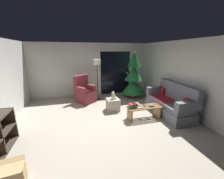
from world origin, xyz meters
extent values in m
plane|color=#9E9384|center=(0.00, 0.00, 0.00)|extent=(7.00, 7.00, 0.00)
cube|color=silver|center=(0.00, 3.06, 1.25)|extent=(5.72, 0.12, 2.50)
cube|color=silver|center=(2.86, 0.00, 1.25)|extent=(0.12, 6.00, 2.50)
cube|color=silver|center=(1.18, 2.99, 1.10)|extent=(1.60, 0.02, 2.20)
cube|color=black|center=(1.18, 2.97, 1.05)|extent=(1.50, 0.02, 2.10)
cube|color=slate|center=(2.25, 0.07, 0.17)|extent=(0.83, 1.93, 0.34)
cube|color=slate|center=(2.21, -0.55, 0.41)|extent=(0.70, 0.63, 0.14)
cube|color=slate|center=(2.23, 0.07, 0.41)|extent=(0.70, 0.63, 0.14)
cube|color=slate|center=(2.25, 0.69, 0.41)|extent=(0.70, 0.63, 0.14)
cube|color=slate|center=(2.55, 0.06, 0.78)|extent=(0.28, 1.91, 0.60)
cube|color=slate|center=(2.22, -0.80, 0.62)|extent=(0.77, 0.23, 0.28)
cube|color=slate|center=(2.28, 0.94, 0.62)|extent=(0.77, 0.23, 0.28)
cube|color=maroon|center=(2.22, 0.32, 0.49)|extent=(0.64, 0.92, 0.02)
cube|color=maroon|center=(2.38, -0.63, 0.62)|extent=(0.13, 0.32, 0.28)
cube|color=maroon|center=(2.44, 0.77, 0.62)|extent=(0.13, 0.32, 0.28)
cube|color=#9E7547|center=(1.28, -0.18, 0.39)|extent=(1.10, 0.05, 0.04)
cube|color=#9E7547|center=(1.28, -0.09, 0.39)|extent=(1.10, 0.05, 0.04)
cube|color=#9E7547|center=(1.28, -0.01, 0.39)|extent=(1.10, 0.05, 0.04)
cube|color=#9E7547|center=(1.28, 0.08, 0.39)|extent=(1.10, 0.05, 0.04)
cube|color=#9E7547|center=(1.28, 0.17, 0.39)|extent=(1.10, 0.05, 0.04)
cube|color=#9E7547|center=(0.79, -0.01, 0.19)|extent=(0.05, 0.36, 0.37)
cube|color=#9E7547|center=(1.77, -0.01, 0.19)|extent=(0.05, 0.36, 0.37)
cube|color=#333338|center=(1.32, 0.07, 0.42)|extent=(0.07, 0.16, 0.02)
cube|color=black|center=(1.51, -0.08, 0.42)|extent=(0.16, 0.06, 0.02)
cube|color=silver|center=(1.11, -0.09, 0.42)|extent=(0.16, 0.06, 0.02)
cube|color=#ADADB2|center=(1.56, 0.05, 0.42)|extent=(0.16, 0.09, 0.02)
cube|color=#285684|center=(0.90, 0.00, 0.43)|extent=(0.20, 0.16, 0.03)
cube|color=#337042|center=(0.89, 0.00, 0.45)|extent=(0.26, 0.21, 0.03)
cube|color=#285684|center=(0.90, 0.00, 0.48)|extent=(0.25, 0.17, 0.04)
cube|color=#A32D28|center=(0.90, 0.00, 0.52)|extent=(0.29, 0.21, 0.04)
cube|color=black|center=(0.92, 0.01, 0.55)|extent=(0.09, 0.15, 0.01)
cylinder|color=#4C1E19|center=(1.79, 2.09, 0.05)|extent=(0.36, 0.36, 0.10)
cylinder|color=brown|center=(1.79, 2.09, 0.16)|extent=(0.08, 0.08, 0.12)
cone|color=#195628|center=(1.79, 2.09, 0.56)|extent=(1.02, 1.02, 0.67)
cone|color=#195628|center=(1.79, 2.09, 1.17)|extent=(0.81, 0.81, 0.67)
cone|color=#195628|center=(1.79, 2.09, 1.77)|extent=(0.60, 0.60, 0.67)
sphere|color=white|center=(1.97, 2.51, 0.55)|extent=(0.06, 0.06, 0.06)
sphere|color=#1E8C33|center=(2.13, 2.00, 0.99)|extent=(0.06, 0.06, 0.06)
sphere|color=red|center=(2.17, 2.03, 0.84)|extent=(0.06, 0.06, 0.06)
sphere|color=gold|center=(2.07, 1.78, 0.71)|extent=(0.06, 0.06, 0.06)
sphere|color=#1E8C33|center=(1.87, 1.76, 1.01)|extent=(0.06, 0.06, 0.06)
sphere|color=blue|center=(1.63, 1.77, 0.93)|extent=(0.06, 0.06, 0.06)
sphere|color=white|center=(1.64, 2.31, 1.32)|extent=(0.06, 0.06, 0.06)
sphere|color=white|center=(1.49, 2.14, 1.15)|extent=(0.06, 0.06, 0.06)
sphere|color=#B233A5|center=(2.26, 2.16, 0.45)|extent=(0.06, 0.06, 0.06)
cone|color=#EAD14C|center=(1.79, 2.09, 2.11)|extent=(0.14, 0.14, 0.12)
cube|color=maroon|center=(-0.41, 2.04, 0.16)|extent=(0.95, 0.95, 0.31)
cube|color=maroon|center=(-0.41, 2.04, 0.40)|extent=(0.95, 0.95, 0.18)
cube|color=maroon|center=(-0.57, 2.25, 0.81)|extent=(0.64, 0.53, 0.64)
cube|color=maroon|center=(-0.17, 2.19, 0.60)|extent=(0.46, 0.55, 0.22)
cube|color=maroon|center=(-0.62, 1.85, 0.60)|extent=(0.46, 0.55, 0.22)
cylinder|color=#2D2D30|center=(0.14, 2.23, 0.01)|extent=(0.28, 0.28, 0.02)
cylinder|color=#2D2D30|center=(0.14, 2.23, 0.80)|extent=(0.03, 0.03, 1.55)
cylinder|color=beige|center=(0.14, 2.23, 1.67)|extent=(0.32, 0.32, 0.22)
cube|color=#382D23|center=(-2.50, -0.11, 0.40)|extent=(0.40, 0.04, 0.80)
cube|color=#B2A893|center=(0.48, 0.88, 0.22)|extent=(0.44, 0.44, 0.44)
cylinder|color=beige|center=(0.56, 0.87, 0.47)|extent=(0.12, 0.12, 0.06)
cylinder|color=beige|center=(0.49, 0.80, 0.47)|extent=(0.12, 0.12, 0.06)
sphere|color=beige|center=(0.48, 0.88, 0.54)|extent=(0.15, 0.15, 0.15)
sphere|color=beige|center=(0.48, 0.88, 0.66)|extent=(0.11, 0.11, 0.11)
sphere|color=#F4E5C1|center=(0.52, 0.85, 0.65)|extent=(0.04, 0.04, 0.04)
sphere|color=beige|center=(0.51, 0.91, 0.70)|extent=(0.04, 0.04, 0.04)
sphere|color=beige|center=(0.46, 0.86, 0.70)|extent=(0.04, 0.04, 0.04)
sphere|color=beige|center=(0.55, 0.92, 0.55)|extent=(0.06, 0.06, 0.06)
sphere|color=beige|center=(0.45, 0.82, 0.55)|extent=(0.06, 0.06, 0.06)
cube|color=tan|center=(-1.91, -1.63, 0.17)|extent=(0.45, 0.32, 0.34)
cube|color=tan|center=(-1.94, -1.46, 0.36)|extent=(0.41, 0.15, 0.06)
cube|color=tan|center=(-1.89, -1.80, 0.36)|extent=(0.41, 0.15, 0.06)
camera|label=1|loc=(-0.80, -3.79, 2.13)|focal=22.55mm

